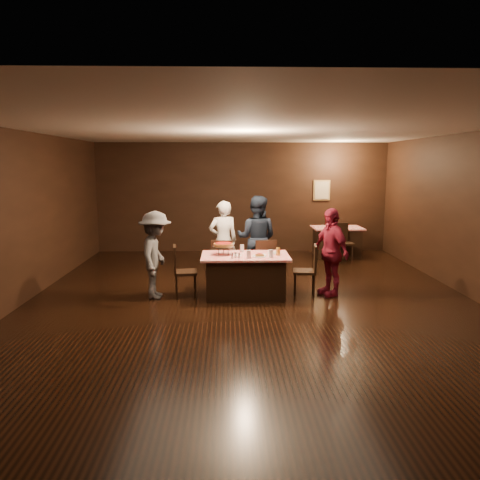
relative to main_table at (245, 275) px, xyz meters
name	(u,v)px	position (x,y,z in m)	size (l,w,h in m)	color
room	(252,181)	(0.10, -0.46, 1.75)	(10.00, 10.04, 3.02)	black
main_table	(245,275)	(0.00, 0.00, 0.00)	(1.60, 1.00, 0.77)	red
back_table	(337,242)	(2.58, 3.74, 0.00)	(1.30, 0.90, 0.77)	red
chair_far_left	(224,262)	(-0.40, 0.75, 0.09)	(0.42, 0.42, 0.95)	black
chair_far_right	(264,262)	(0.40, 0.75, 0.09)	(0.42, 0.42, 0.95)	black
chair_end_left	(185,271)	(-1.10, 0.00, 0.09)	(0.42, 0.42, 0.95)	black
chair_end_right	(305,270)	(1.10, 0.00, 0.09)	(0.42, 0.42, 0.95)	black
chair_back_near	(343,243)	(2.58, 3.04, 0.09)	(0.42, 0.42, 0.95)	black
chair_back_far	(332,235)	(2.58, 4.34, 0.09)	(0.42, 0.42, 0.95)	black
diner_white_jacket	(223,240)	(-0.41, 1.27, 0.45)	(0.61, 0.40, 1.67)	white
diner_navy_hoodie	(257,238)	(0.29, 1.22, 0.50)	(0.86, 0.67, 1.77)	#182133
diner_grey_knit	(156,255)	(-1.63, -0.07, 0.41)	(1.03, 0.59, 1.59)	#505055
diner_red_shirt	(331,252)	(1.58, 0.03, 0.43)	(0.95, 0.40, 1.63)	maroon
pizza_stand	(223,245)	(-0.40, 0.05, 0.57)	(0.38, 0.38, 0.22)	black
plate_with_slice	(260,255)	(0.25, -0.18, 0.41)	(0.25, 0.25, 0.06)	white
plate_empty	(274,253)	(0.55, 0.15, 0.39)	(0.25, 0.25, 0.01)	white
glass_front_left	(249,254)	(0.05, -0.30, 0.46)	(0.08, 0.08, 0.14)	silver
glass_front_right	(271,254)	(0.45, -0.25, 0.46)	(0.08, 0.08, 0.14)	silver
glass_amber	(278,252)	(0.60, -0.05, 0.46)	(0.08, 0.08, 0.14)	#BF7F26
glass_back	(242,248)	(-0.05, 0.30, 0.46)	(0.08, 0.08, 0.14)	silver
condiments	(236,255)	(-0.18, -0.28, 0.43)	(0.17, 0.10, 0.09)	silver
napkin_center	(262,255)	(0.30, 0.00, 0.39)	(0.16, 0.16, 0.01)	white
napkin_left	(237,255)	(-0.15, -0.05, 0.39)	(0.16, 0.16, 0.01)	white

